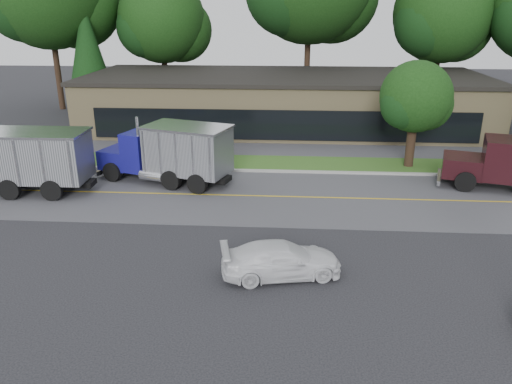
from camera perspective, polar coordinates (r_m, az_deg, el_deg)
ground at (r=18.48m, az=-4.29°, el=-10.35°), size 140.00×140.00×0.00m
road at (r=26.56m, az=-1.62°, el=-0.44°), size 60.00×8.00×0.02m
center_line at (r=26.56m, az=-1.62°, el=-0.44°), size 60.00×0.12×0.01m
curb at (r=30.51m, az=-0.87°, el=2.35°), size 60.00×0.30×0.12m
grass_verge at (r=32.22m, az=-0.61°, el=3.34°), size 60.00×3.40×0.03m
far_parking at (r=37.02m, az=-0.00°, el=5.60°), size 60.00×7.00×0.02m
strip_mall at (r=42.37m, az=3.30°, el=10.22°), size 32.00×12.00×4.00m
tree_far_b at (r=51.34m, az=-10.51°, el=18.42°), size 8.78×8.26×12.52m
tree_far_d at (r=50.73m, az=20.63°, el=18.09°), size 9.34×8.79×13.33m
evergreen_left at (r=49.44m, az=-18.66°, el=14.90°), size 4.49×4.49×10.21m
tree_verge at (r=32.14m, az=17.86°, el=9.96°), size 4.58×4.31×6.54m
dump_truck_red at (r=29.81m, az=-27.03°, el=3.31°), size 10.87×2.82×3.36m
dump_truck_blue at (r=28.49m, az=-9.66°, el=4.54°), size 8.10×4.73×3.36m
rally_car at (r=18.66m, az=2.92°, el=-7.72°), size 4.74×2.72×1.29m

